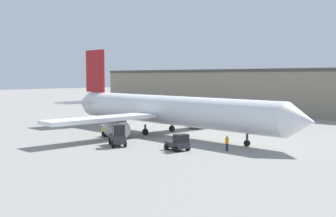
{
  "coord_description": "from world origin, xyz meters",
  "views": [
    {
      "loc": [
        40.88,
        -40.79,
        8.15
      ],
      "look_at": [
        0.0,
        0.0,
        3.64
      ],
      "focal_mm": 45.0,
      "sensor_mm": 36.0,
      "label": 1
    }
  ],
  "objects": [
    {
      "name": "ground_plane",
      "position": [
        0.0,
        0.0,
        0.0
      ],
      "size": [
        400.0,
        400.0,
        0.0
      ],
      "primitive_type": "plane",
      "color": "gray"
    },
    {
      "name": "terminal_building",
      "position": [
        -10.74,
        40.5,
        4.82
      ],
      "size": [
        98.06,
        10.37,
        9.64
      ],
      "color": "gray",
      "rests_on": "ground_plane"
    },
    {
      "name": "airplane",
      "position": [
        -1.04,
        0.02,
        3.41
      ],
      "size": [
        44.24,
        35.07,
        12.41
      ],
      "rotation": [
        0.0,
        0.0,
        -0.02
      ],
      "color": "white",
      "rests_on": "ground_plane"
    },
    {
      "name": "ground_crew_worker",
      "position": [
        13.4,
        -4.32,
        0.9
      ],
      "size": [
        0.37,
        0.37,
        1.68
      ],
      "rotation": [
        0.0,
        0.0,
        5.16
      ],
      "color": "#1E2338",
      "rests_on": "ground_plane"
    },
    {
      "name": "baggage_tug",
      "position": [
        9.55,
        -7.93,
        0.85
      ],
      "size": [
        2.7,
        2.22,
        1.85
      ],
      "rotation": [
        0.0,
        0.0,
        -0.15
      ],
      "color": "#2D2D33",
      "rests_on": "ground_plane"
    },
    {
      "name": "belt_loader_truck",
      "position": [
        2.54,
        -10.77,
        1.2
      ],
      "size": [
        3.5,
        2.98,
        2.61
      ],
      "rotation": [
        0.0,
        0.0,
        -0.52
      ],
      "color": "#2D2D33",
      "rests_on": "ground_plane"
    },
    {
      "name": "pushback_tug",
      "position": [
        -3.61,
        -6.25,
        1.08
      ],
      "size": [
        3.37,
        2.93,
        2.37
      ],
      "rotation": [
        0.0,
        0.0,
        0.47
      ],
      "color": "yellow",
      "rests_on": "ground_plane"
    }
  ]
}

